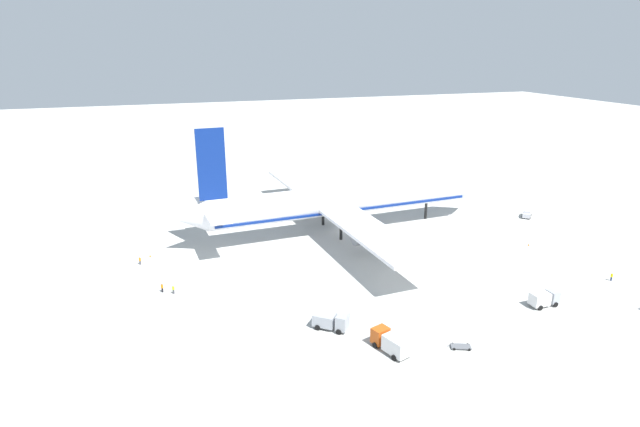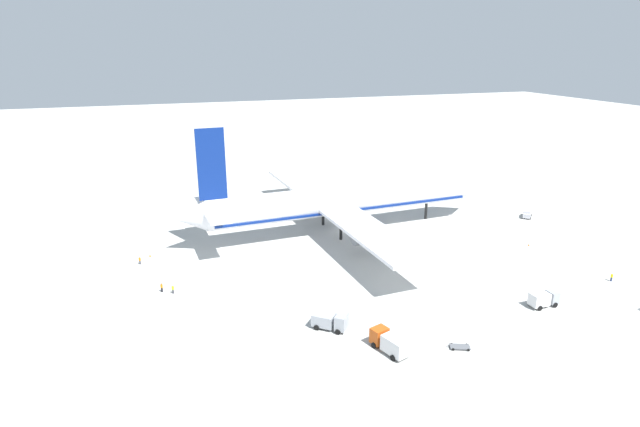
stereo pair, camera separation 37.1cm
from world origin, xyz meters
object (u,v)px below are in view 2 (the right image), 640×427
Objects in this scene: ground_worker_0 at (612,277)px; ground_worker_2 at (162,288)px; service_truck_0 at (390,342)px; traffic_cone_1 at (529,245)px; service_van at (527,214)px; service_truck_2 at (543,299)px; ground_worker_1 at (140,260)px; traffic_cone_0 at (150,256)px; baggage_cart_1 at (460,347)px; airliner at (339,201)px; service_truck_1 at (330,321)px; ground_worker_3 at (173,289)px.

ground_worker_0 is 84.18m from ground_worker_2.
service_truck_0 reaches higher than traffic_cone_1.
ground_worker_0 is at bearing -106.49° from service_van.
service_truck_2 reaches higher than ground_worker_0.
ground_worker_1 reaches higher than ground_worker_0.
service_truck_0 is 31.27m from service_truck_2.
traffic_cone_1 is (-2.49, 19.81, -0.54)m from ground_worker_0.
service_van reaches higher than ground_worker_2.
traffic_cone_0 is at bearing 153.83° from ground_worker_0.
baggage_cart_1 is 2.18× the size of ground_worker_0.
ground_worker_0 is (50.37, 7.84, -0.79)m from service_truck_0.
service_truck_2 is (19.70, -46.52, -6.10)m from airliner.
airliner reaches higher than baggage_cart_1.
airliner is at bearing 67.41° from service_truck_1.
service_truck_2 is 21.81m from baggage_cart_1.
service_van reaches higher than traffic_cone_0.
airliner is at bearing 112.95° from service_truck_2.
service_truck_0 reaches higher than service_truck_2.
traffic_cone_0 reaches higher than baggage_cart_1.
traffic_cone_1 is at bearing -128.66° from service_van.
ground_worker_3 is 2.95× the size of traffic_cone_1.
airliner is 48.59× the size of ground_worker_0.
ground_worker_3 reaches higher than baggage_cart_1.
service_truck_1 is at bearing -41.56° from ground_worker_2.
service_van is at bearing -2.60° from traffic_cone_0.
ground_worker_1 is at bearing 104.30° from ground_worker_2.
airliner is 45.80m from ground_worker_3.
traffic_cone_0 is (-32.29, 48.45, -1.33)m from service_truck_0.
ground_worker_1 is at bearing -120.54° from traffic_cone_0.
ground_worker_2 is (-30.65, 30.68, -0.73)m from service_truck_0.
service_truck_1 is 32.92m from ground_worker_2.
ground_worker_1 is at bearing 156.29° from ground_worker_0.
traffic_cone_0 is (-93.43, 4.24, -0.76)m from service_van.
ground_worker_1 is at bearing 168.05° from traffic_cone_1.
service_truck_2 is 1.17× the size of service_van.
service_truck_1 is at bearing -56.44° from traffic_cone_0.
service_truck_0 is (-11.31, -50.52, -5.95)m from airliner.
service_van is at bearing 53.15° from service_truck_2.
service_van reaches higher than baggage_cart_1.
service_van is (49.83, -6.31, -6.52)m from airliner.
ground_worker_2 is at bearing 138.44° from service_truck_1.
airliner reaches higher than traffic_cone_0.
airliner is 48.31× the size of ground_worker_3.
ground_worker_3 is at bearing 178.68° from traffic_cone_1.
ground_worker_0 is at bearing 8.84° from service_truck_0.
traffic_cone_0 is at bearing 165.45° from traffic_cone_1.
service_truck_1 is 30.67m from ground_worker_3.
ground_worker_3 is (-79.15, 21.58, 0.01)m from ground_worker_0.
airliner reaches higher than service_van.
service_van is 2.70× the size of ground_worker_3.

